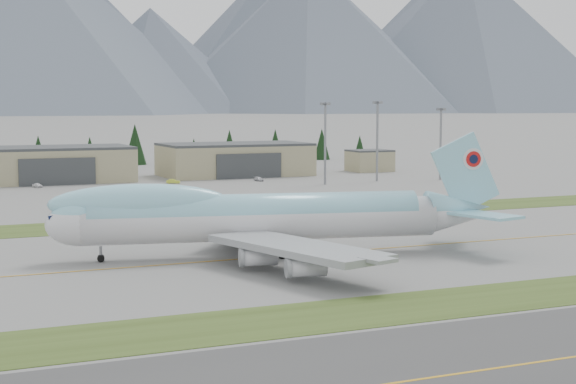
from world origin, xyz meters
name	(u,v)px	position (x,y,z in m)	size (l,w,h in m)	color
ground	(295,255)	(0.00, 0.00, 0.00)	(7000.00, 7000.00, 0.00)	slate
grass_strip_near	(425,305)	(0.00, -38.00, 0.00)	(400.00, 14.00, 0.08)	#384B1B
grass_strip_far	(205,221)	(0.00, 45.00, 0.00)	(400.00, 18.00, 0.08)	#384B1B
asphalt_taxiway	(563,359)	(0.00, -62.00, 0.00)	(400.00, 32.00, 0.04)	#333333
taxiway_line_main	(295,255)	(0.00, 0.00, 0.00)	(400.00, 0.40, 0.02)	orange
taxiway_line_near	(563,359)	(0.00, -62.00, 0.00)	(400.00, 0.40, 0.02)	orange
boeing_747_freighter	(257,216)	(-5.78, 1.33, 6.37)	(73.63, 61.94, 19.32)	silver
hangar_center	(51,164)	(-15.00, 149.90, 5.39)	(48.00, 26.60, 10.80)	tan
hangar_right	(235,159)	(45.00, 149.90, 5.39)	(48.00, 26.60, 10.80)	tan
control_shed	(370,161)	(95.00, 148.00, 3.80)	(14.00, 12.00, 7.60)	tan
floodlight_masts	(185,130)	(16.05, 110.64, 16.53)	(193.83, 8.49, 24.57)	gray
service_vehicle_a	(38,188)	(-21.40, 132.15, 0.00)	(1.55, 3.85, 1.31)	white
service_vehicle_b	(173,184)	(17.64, 128.96, 0.00)	(1.45, 4.12, 1.36)	#B8C832
service_vehicle_c	(259,181)	(44.37, 126.83, 0.00)	(1.73, 4.26, 1.24)	silver
conifer_belt	(33,149)	(-11.94, 213.59, 7.05)	(266.86, 12.81, 16.76)	black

